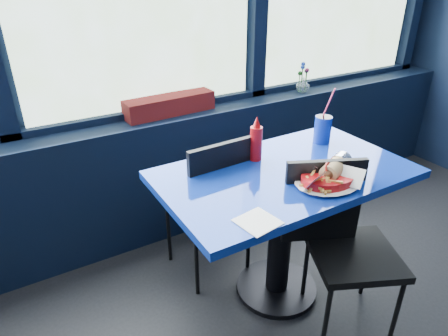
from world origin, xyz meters
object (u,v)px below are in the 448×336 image
Objects in this scene: chair_near_front at (341,236)px; near_table at (283,203)px; food_basket at (329,176)px; ketchup_bottle at (256,141)px; chair_near_back at (213,200)px; flower_vase at (303,83)px; planter_box at (170,105)px; soda_cup at (323,129)px.

near_table is at bearing 141.31° from chair_near_front.
ketchup_bottle reaches higher than food_basket.
near_table is 1.37× the size of chair_near_back.
flower_vase is (1.04, 0.54, 0.36)m from chair_near_back.
chair_near_front is 3.76× the size of ketchup_bottle.
planter_box is 1.82× the size of soda_cup.
soda_cup reaches higher than chair_near_back.
ketchup_bottle reaches higher than chair_near_front.
chair_near_front is 0.61m from soda_cup.
planter_box is 0.73m from ketchup_bottle.
ketchup_bottle reaches higher than planter_box.
ketchup_bottle reaches higher than near_table.
soda_cup is at bearing -53.79° from planter_box.
near_table is 0.38m from chair_near_back.
planter_box is 2.48× the size of ketchup_bottle.
ketchup_bottle is (-0.05, 0.17, 0.28)m from near_table.
soda_cup is (0.25, 0.44, 0.34)m from chair_near_front.
soda_cup is (0.61, -0.13, 0.32)m from chair_near_back.
chair_near_back is at bearing 125.20° from food_basket.
food_basket is at bearing -65.26° from near_table.
flower_vase reaches higher than chair_near_back.
chair_near_front is 0.68m from chair_near_back.
ketchup_bottle is at bearing 179.50° from soda_cup.
soda_cup reaches higher than near_table.
chair_near_front is at bearing -121.35° from flower_vase.
planter_box is at bearing 102.55° from near_table.
flower_vase is 1.26m from food_basket.
chair_near_front is at bearing -76.72° from planter_box.
chair_near_back is at bearing -95.99° from planter_box.
food_basket is at bearing -128.88° from soda_cup.
ketchup_bottle is at bearing 106.73° from near_table.
planter_box reaches higher than near_table.
flower_vase reaches higher than chair_near_front.
near_table is 0.34m from ketchup_bottle.
food_basket is (0.29, -1.08, -0.07)m from planter_box.
flower_vase is (0.67, 1.11, 0.37)m from chair_near_front.
soda_cup reaches higher than food_basket.
chair_near_back is 0.69m from planter_box.
near_table is 5.71× the size of flower_vase.
flower_vase is at bearing -5.78° from planter_box.
planter_box is at bearing 177.03° from flower_vase.
flower_vase is 0.79m from soda_cup.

